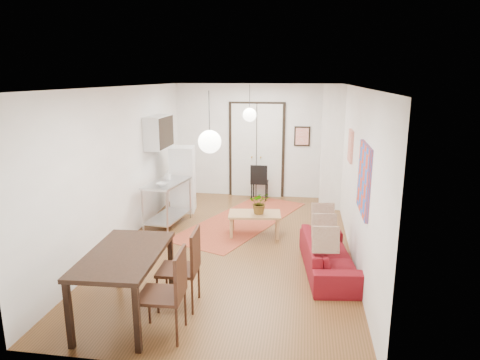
# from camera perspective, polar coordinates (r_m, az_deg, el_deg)

# --- Properties ---
(floor) EXTENTS (7.00, 7.00, 0.00)m
(floor) POSITION_cam_1_polar(r_m,az_deg,el_deg) (8.08, -0.66, -8.71)
(floor) COLOR brown
(floor) RESTS_ON ground
(ceiling) EXTENTS (4.20, 7.00, 0.02)m
(ceiling) POSITION_cam_1_polar(r_m,az_deg,el_deg) (7.47, -0.72, 12.33)
(ceiling) COLOR white
(ceiling) RESTS_ON wall_back
(wall_back) EXTENTS (4.20, 0.02, 2.90)m
(wall_back) POSITION_cam_1_polar(r_m,az_deg,el_deg) (11.06, 2.26, 5.21)
(wall_back) COLOR white
(wall_back) RESTS_ON floor
(wall_front) EXTENTS (4.20, 0.02, 2.90)m
(wall_front) POSITION_cam_1_polar(r_m,az_deg,el_deg) (4.37, -8.23, -8.31)
(wall_front) COLOR white
(wall_front) RESTS_ON floor
(wall_left) EXTENTS (0.02, 7.00, 2.90)m
(wall_left) POSITION_cam_1_polar(r_m,az_deg,el_deg) (8.24, -15.25, 1.81)
(wall_left) COLOR white
(wall_left) RESTS_ON floor
(wall_right) EXTENTS (0.02, 7.00, 2.90)m
(wall_right) POSITION_cam_1_polar(r_m,az_deg,el_deg) (7.60, 15.14, 0.84)
(wall_right) COLOR white
(wall_right) RESTS_ON floor
(double_doors) EXTENTS (1.44, 0.06, 2.50)m
(double_doors) POSITION_cam_1_polar(r_m,az_deg,el_deg) (11.05, 2.23, 3.90)
(double_doors) COLOR silver
(double_doors) RESTS_ON wall_back
(stub_partition) EXTENTS (0.50, 0.10, 2.90)m
(stub_partition) POSITION_cam_1_polar(r_m,az_deg,el_deg) (10.07, 12.19, 4.08)
(stub_partition) COLOR white
(stub_partition) RESTS_ON floor
(wall_cabinet) EXTENTS (0.35, 1.00, 0.70)m
(wall_cabinet) POSITION_cam_1_polar(r_m,az_deg,el_deg) (9.48, -10.79, 6.31)
(wall_cabinet) COLOR silver
(wall_cabinet) RESTS_ON wall_left
(painting_popart) EXTENTS (0.05, 1.00, 1.00)m
(painting_popart) POSITION_cam_1_polar(r_m,az_deg,el_deg) (6.34, 16.22, 0.13)
(painting_popart) COLOR red
(painting_popart) RESTS_ON wall_right
(painting_abstract) EXTENTS (0.05, 0.50, 0.60)m
(painting_abstract) POSITION_cam_1_polar(r_m,az_deg,el_deg) (8.31, 14.53, 4.41)
(painting_abstract) COLOR beige
(painting_abstract) RESTS_ON wall_right
(poster_back) EXTENTS (0.40, 0.03, 0.50)m
(poster_back) POSITION_cam_1_polar(r_m,az_deg,el_deg) (10.94, 8.28, 5.78)
(poster_back) COLOR red
(poster_back) RESTS_ON wall_back
(print_left) EXTENTS (0.03, 0.44, 0.54)m
(print_left) POSITION_cam_1_polar(r_m,az_deg,el_deg) (9.99, -10.67, 6.97)
(print_left) COLOR olive
(print_left) RESTS_ON wall_left
(pendant_back) EXTENTS (0.30, 0.30, 0.80)m
(pendant_back) POSITION_cam_1_polar(r_m,az_deg,el_deg) (9.48, 1.28, 8.68)
(pendant_back) COLOR white
(pendant_back) RESTS_ON ceiling
(pendant_front) EXTENTS (0.30, 0.30, 0.80)m
(pendant_front) POSITION_cam_1_polar(r_m,az_deg,el_deg) (5.57, -4.06, 5.12)
(pendant_front) COLOR white
(pendant_front) RESTS_ON ceiling
(kilim_rug) EXTENTS (2.68, 3.93, 0.01)m
(kilim_rug) POSITION_cam_1_polar(r_m,az_deg,el_deg) (9.42, 0.42, -5.36)
(kilim_rug) COLOR #A9462A
(kilim_rug) RESTS_ON floor
(sofa) EXTENTS (0.97, 1.98, 0.56)m
(sofa) POSITION_cam_1_polar(r_m,az_deg,el_deg) (7.11, 11.78, -9.81)
(sofa) COLOR maroon
(sofa) RESTS_ON floor
(coffee_table) EXTENTS (1.07, 0.67, 0.45)m
(coffee_table) POSITION_cam_1_polar(r_m,az_deg,el_deg) (8.46, 1.96, -4.84)
(coffee_table) COLOR tan
(coffee_table) RESTS_ON floor
(potted_plant) EXTENTS (0.38, 0.43, 0.44)m
(potted_plant) POSITION_cam_1_polar(r_m,az_deg,el_deg) (8.37, 2.66, -3.05)
(potted_plant) COLOR #3A622C
(potted_plant) RESTS_ON coffee_table
(kitchen_counter) EXTENTS (0.78, 1.30, 0.94)m
(kitchen_counter) POSITION_cam_1_polar(r_m,az_deg,el_deg) (9.07, -9.67, -2.26)
(kitchen_counter) COLOR silver
(kitchen_counter) RESTS_ON floor
(bowl) EXTENTS (0.28, 0.28, 0.05)m
(bowl) POSITION_cam_1_polar(r_m,az_deg,el_deg) (8.71, -10.38, -0.55)
(bowl) COLOR silver
(bowl) RESTS_ON kitchen_counter
(soap_bottle) EXTENTS (0.11, 0.11, 0.20)m
(soap_bottle) POSITION_cam_1_polar(r_m,az_deg,el_deg) (9.22, -9.59, 0.72)
(soap_bottle) COLOR teal
(soap_bottle) RESTS_ON kitchen_counter
(fridge) EXTENTS (0.60, 0.60, 1.52)m
(fridge) POSITION_cam_1_polar(r_m,az_deg,el_deg) (9.96, -7.64, 0.10)
(fridge) COLOR white
(fridge) RESTS_ON floor
(dining_table) EXTENTS (1.00, 1.65, 0.89)m
(dining_table) POSITION_cam_1_polar(r_m,az_deg,el_deg) (5.76, -15.16, -10.21)
(dining_table) COLOR black
(dining_table) RESTS_ON floor
(dining_chair_near) EXTENTS (0.55, 0.76, 1.10)m
(dining_chair_near) POSITION_cam_1_polar(r_m,az_deg,el_deg) (6.02, -7.96, -10.33)
(dining_chair_near) COLOR #391E12
(dining_chair_near) RESTS_ON floor
(dining_chair_far) EXTENTS (0.55, 0.76, 1.10)m
(dining_chair_far) POSITION_cam_1_polar(r_m,az_deg,el_deg) (5.42, -10.11, -13.26)
(dining_chair_far) COLOR #391E12
(dining_chair_far) RESTS_ON floor
(black_side_chair) EXTENTS (0.43, 0.43, 0.92)m
(black_side_chair) POSITION_cam_1_polar(r_m,az_deg,el_deg) (10.96, 2.68, 0.29)
(black_side_chair) COLOR black
(black_side_chair) RESTS_ON floor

